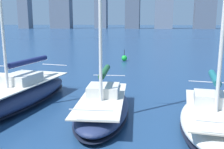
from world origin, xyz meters
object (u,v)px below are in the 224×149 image
sailboat_forest (103,104)px  channel_buoy (124,58)px  sailboat_teal (214,117)px  sailboat_navy (17,94)px

sailboat_forest → channel_buoy: bearing=-87.2°
sailboat_teal → channel_buoy: size_ratio=8.33×
sailboat_teal → sailboat_forest: bearing=-11.9°
sailboat_forest → channel_buoy: 19.13m
sailboat_navy → channel_buoy: bearing=-102.9°
sailboat_forest → sailboat_navy: (5.14, -0.78, 0.09)m
sailboat_teal → sailboat_forest: (5.25, -1.11, -0.03)m
sailboat_teal → sailboat_forest: sailboat_forest is taller
sailboat_teal → sailboat_navy: bearing=-10.3°
sailboat_navy → channel_buoy: 18.80m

